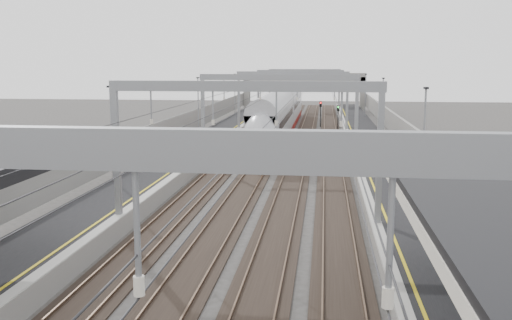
% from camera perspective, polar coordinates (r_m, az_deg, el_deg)
% --- Properties ---
extents(platform_left, '(4.00, 120.00, 1.00)m').
position_cam_1_polar(platform_left, '(51.40, -6.42, 0.67)').
color(platform_left, black).
rests_on(platform_left, ground).
extents(platform_right, '(4.00, 120.00, 1.00)m').
position_cam_1_polar(platform_right, '(50.23, 11.65, 0.32)').
color(platform_right, black).
rests_on(platform_right, ground).
extents(tracks, '(11.40, 140.00, 0.20)m').
position_cam_1_polar(tracks, '(50.25, 2.51, -0.01)').
color(tracks, black).
rests_on(tracks, ground).
extents(overhead_line, '(13.00, 140.00, 6.60)m').
position_cam_1_polar(overhead_line, '(56.21, 3.07, 7.25)').
color(overhead_line, gray).
rests_on(overhead_line, platform_left).
extents(overbridge, '(22.00, 2.20, 6.90)m').
position_cam_1_polar(overbridge, '(104.54, 4.85, 7.80)').
color(overbridge, gray).
rests_on(overbridge, ground).
extents(wall_left, '(0.30, 120.00, 3.20)m').
position_cam_1_polar(wall_left, '(52.07, -9.87, 1.92)').
color(wall_left, gray).
rests_on(wall_left, ground).
extents(wall_right, '(0.30, 120.00, 3.20)m').
position_cam_1_polar(wall_right, '(50.44, 15.32, 1.48)').
color(wall_right, gray).
rests_on(wall_right, ground).
extents(train, '(2.82, 51.33, 4.45)m').
position_cam_1_polar(train, '(68.45, 2.45, 4.32)').
color(train, maroon).
rests_on(train, ground).
extents(bench, '(1.01, 1.80, 0.90)m').
position_cam_1_polar(bench, '(19.96, 22.06, -11.11)').
color(bench, black).
rests_on(bench, platform_right).
extents(signal_green, '(0.32, 0.32, 3.48)m').
position_cam_1_polar(signal_green, '(69.95, -0.50, 4.64)').
color(signal_green, black).
rests_on(signal_green, ground).
extents(signal_red_near, '(0.32, 0.32, 3.48)m').
position_cam_1_polar(signal_red_near, '(78.16, 6.47, 5.09)').
color(signal_red_near, black).
rests_on(signal_red_near, ground).
extents(signal_red_far, '(0.32, 0.32, 3.48)m').
position_cam_1_polar(signal_red_far, '(70.81, 8.21, 4.60)').
color(signal_red_far, black).
rests_on(signal_red_far, ground).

